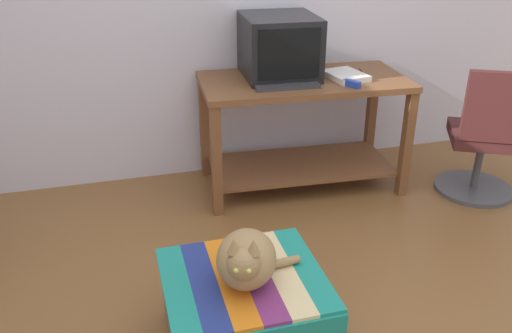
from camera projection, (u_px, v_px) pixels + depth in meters
The scene contains 9 objects.
desk at pixel (303, 114), 3.60m from camera, with size 1.37×0.74×0.76m.
tv_monitor at pixel (279, 47), 3.47m from camera, with size 0.49×0.54×0.39m.
keyboard at pixel (286, 85), 3.32m from camera, with size 0.40×0.15×0.02m, color #333338.
book at pixel (345, 76), 3.49m from camera, with size 0.21×0.28×0.04m, color white.
ottoman_with_blanket at pixel (244, 311), 2.35m from camera, with size 0.68×0.63×0.36m.
cat at pixel (246, 259), 2.19m from camera, with size 0.42×0.38×0.28m.
office_chair at pixel (485, 142), 3.51m from camera, with size 0.57×0.57×0.89m.
stapler at pixel (352, 84), 3.32m from camera, with size 0.04×0.11×0.04m, color #2342B7.
pen at pixel (362, 72), 3.62m from camera, with size 0.01×0.01×0.14m, color black.
Camera 1 is at (-0.66, -1.58, 1.77)m, focal length 37.93 mm.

